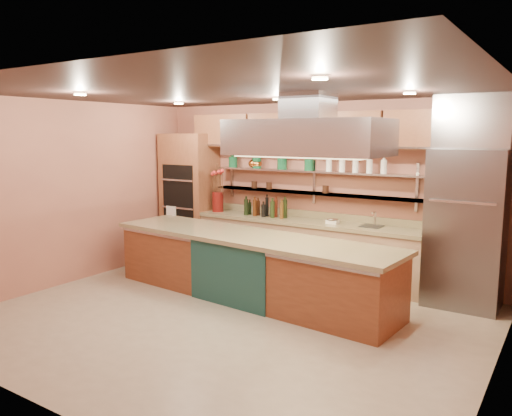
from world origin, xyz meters
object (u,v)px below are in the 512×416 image
Objects in this scene: copper_kettle at (254,164)px; green_canister at (282,163)px; flower_vase at (218,202)px; kitchen_scale at (333,220)px; island at (249,266)px; refrigerator at (466,229)px.

copper_kettle is 0.56m from green_canister.
flower_vase reaches higher than kitchen_scale.
copper_kettle is at bearing 162.50° from kitchen_scale.
green_canister reaches higher than flower_vase.
flower_vase is at bearing 170.38° from kitchen_scale.
copper_kettle reaches higher than kitchen_scale.
green_canister reaches higher than island.
refrigerator is 5.99× the size of flower_vase.
refrigerator is 1.92m from kitchen_scale.
refrigerator is 2.96m from island.
kitchen_scale is 1.34m from green_canister.
refrigerator reaches higher than copper_kettle.
refrigerator is 4.13m from flower_vase.
green_canister is at bearing 158.32° from kitchen_scale.
island is 22.43× the size of green_canister.
island is at bearing -153.38° from refrigerator.
refrigerator is 3.05m from green_canister.
green_canister is (-1.03, 0.22, 0.83)m from kitchen_scale.
island is 2.08m from green_canister.
copper_kettle is (-3.51, 0.23, 0.74)m from refrigerator.
copper_kettle is at bearing 180.00° from green_canister.
refrigerator is at bearing -0.14° from flower_vase.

